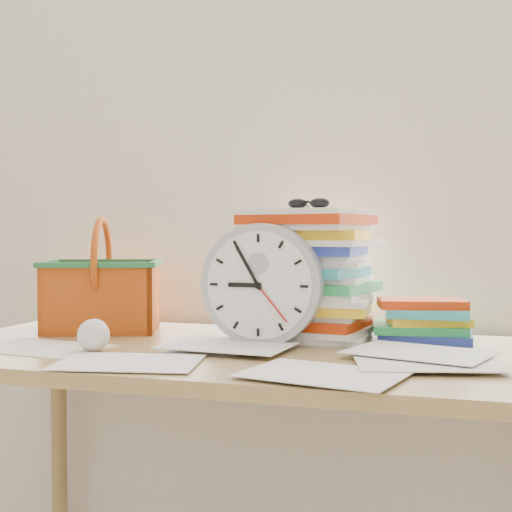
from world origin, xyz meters
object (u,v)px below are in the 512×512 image
(desk, at_px, (242,382))
(book_stack, at_px, (421,320))
(paper_stack, at_px, (307,274))
(basket, at_px, (102,275))
(clock, at_px, (262,284))

(desk, distance_m, book_stack, 0.44)
(paper_stack, bearing_deg, basket, -176.31)
(paper_stack, distance_m, clock, 0.15)
(desk, bearing_deg, clock, 59.85)
(basket, bearing_deg, book_stack, -15.63)
(desk, relative_size, book_stack, 5.91)
(book_stack, bearing_deg, paper_stack, -174.69)
(paper_stack, xyz_separation_m, book_stack, (0.26, 0.02, -0.10))
(clock, relative_size, basket, 0.96)
(book_stack, distance_m, basket, 0.80)
(clock, height_order, basket, basket)
(clock, xyz_separation_m, basket, (-0.46, 0.10, 0.01))
(book_stack, xyz_separation_m, basket, (-0.79, -0.06, 0.09))
(clock, bearing_deg, book_stack, 25.45)
(basket, bearing_deg, clock, -32.33)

